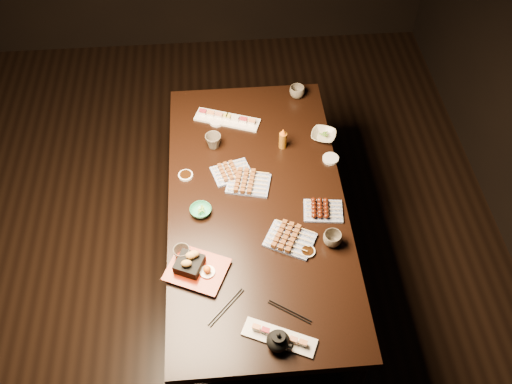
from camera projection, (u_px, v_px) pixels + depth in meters
The scene contains 23 objects.
ground at pixel (193, 291), 3.43m from camera, with size 5.00×5.00×0.00m, color black.
dining_table at pixel (257, 244), 3.19m from camera, with size 0.90×1.80×0.75m, color black.
sushi_platter_near at pixel (279, 336), 2.41m from camera, with size 0.32×0.09×0.04m, color white, non-canonical shape.
sushi_platter_far at pixel (227, 118), 3.27m from camera, with size 0.38×0.10×0.05m, color white, non-canonical shape.
yakitori_plate_center at pixel (248, 181), 2.96m from camera, with size 0.22×0.16×0.06m, color #828EB6, non-canonical shape.
yakitori_plate_right at pixel (290, 237), 2.73m from camera, with size 0.23×0.16×0.06m, color #828EB6, non-canonical shape.
yakitori_plate_left at pixel (232, 170), 3.01m from camera, with size 0.20×0.15×0.05m, color #828EB6, non-canonical shape.
tsukune_plate at pixel (323, 209), 2.84m from camera, with size 0.19×0.14×0.05m, color #828EB6, non-canonical shape.
edamame_bowl_green at pixel (201, 211), 2.85m from camera, with size 0.11×0.11×0.03m, color #339D6B.
edamame_bowl_cream at pixel (323, 135), 3.19m from camera, with size 0.14×0.14×0.03m, color beige.
tempura_tray at pixel (196, 266), 2.60m from camera, with size 0.27×0.21×0.10m, color black, non-canonical shape.
teacup_near_left at pixel (182, 254), 2.66m from camera, with size 0.08×0.08×0.07m, color brown.
teacup_mid_right at pixel (332, 239), 2.71m from camera, with size 0.09×0.09×0.07m, color brown.
teacup_far_left at pixel (213, 141), 3.13m from camera, with size 0.09×0.09×0.08m, color brown.
teacup_far_right at pixel (297, 92), 3.40m from camera, with size 0.09×0.09×0.07m, color brown.
teapot at pixel (278, 340), 2.37m from camera, with size 0.12×0.12×0.10m, color black, non-canonical shape.
condiment_bottle at pixel (283, 138), 3.10m from camera, with size 0.04×0.04×0.13m, color brown.
sauce_dish_west at pixel (186, 175), 3.01m from camera, with size 0.08×0.08×0.01m, color white.
sauce_dish_east at pixel (331, 159), 3.09m from camera, with size 0.09×0.09×0.02m, color white.
sauce_dish_se at pixel (307, 252), 2.70m from camera, with size 0.07×0.07×0.01m, color white.
sauce_dish_nw at pixel (217, 121), 3.28m from camera, with size 0.09×0.09×0.02m, color white.
chopsticks_near at pixel (226, 307), 2.52m from camera, with size 0.23×0.02×0.01m, color black, non-canonical shape.
chopsticks_se at pixel (290, 312), 2.50m from camera, with size 0.21×0.02×0.01m, color black, non-canonical shape.
Camera 1 is at (0.24, -1.76, 3.01)m, focal length 40.00 mm.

